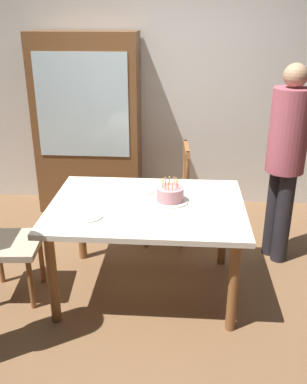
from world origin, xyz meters
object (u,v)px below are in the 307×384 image
china_cabinet (88,125)px  plate_far_side (140,191)px  dining_table (147,215)px  chair_spindle_back (167,195)px  birthday_cake (170,195)px  plate_near_celebrant (87,216)px  person_guest (286,154)px

china_cabinet → plate_far_side: bearing=-62.3°
dining_table → chair_spindle_back: size_ratio=1.53×
dining_table → birthday_cake: birthday_cake is taller
plate_near_celebrant → person_guest: person_guest is taller
plate_near_celebrant → china_cabinet: size_ratio=0.12×
plate_far_side → china_cabinet: china_cabinet is taller
dining_table → birthday_cake: (0.17, 0.06, 0.14)m
birthday_cake → china_cabinet: (-0.93, 1.50, 0.15)m
dining_table → plate_near_celebrant: bearing=-148.9°
plate_near_celebrant → chair_spindle_back: size_ratio=0.23×
plate_near_celebrant → person_guest: 1.74m
plate_far_side → dining_table: bearing=-73.2°
dining_table → plate_far_side: (-0.07, 0.24, 0.10)m
person_guest → china_cabinet: size_ratio=0.90×
chair_spindle_back → person_guest: (0.99, -0.27, 0.52)m
dining_table → china_cabinet: (-0.76, 1.56, 0.29)m
person_guest → chair_spindle_back: bearing=164.9°
chair_spindle_back → china_cabinet: china_cabinet is taller
dining_table → plate_near_celebrant: size_ratio=6.59×
chair_spindle_back → china_cabinet: size_ratio=0.50×
china_cabinet → birthday_cake: bearing=-58.0°
plate_far_side → china_cabinet: (-0.69, 1.32, 0.19)m
dining_table → plate_near_celebrant: plate_near_celebrant is taller
birthday_cake → plate_far_side: (-0.24, 0.18, -0.05)m
plate_near_celebrant → plate_far_side: same height
birthday_cake → plate_far_side: size_ratio=1.27×
chair_spindle_back → plate_near_celebrant: bearing=-115.3°
chair_spindle_back → plate_far_side: bearing=-107.4°
birthday_cake → person_guest: (0.95, 0.53, 0.17)m
dining_table → plate_near_celebrant: 0.48m
dining_table → person_guest: (1.12, 0.59, 0.32)m
dining_table → person_guest: size_ratio=0.85×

